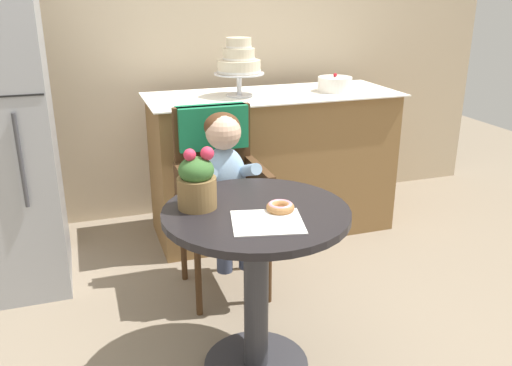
{
  "coord_description": "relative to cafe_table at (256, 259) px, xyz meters",
  "views": [
    {
      "loc": [
        -0.6,
        -1.78,
        1.51
      ],
      "look_at": [
        0.05,
        0.15,
        0.77
      ],
      "focal_mm": 37.72,
      "sensor_mm": 36.0,
      "label": 1
    }
  ],
  "objects": [
    {
      "name": "ground_plane",
      "position": [
        0.0,
        0.0,
        -0.51
      ],
      "size": [
        8.0,
        8.0,
        0.0
      ],
      "primitive_type": "plane",
      "color": "gray"
    },
    {
      "name": "wicker_chair",
      "position": [
        0.04,
        0.73,
        0.13
      ],
      "size": [
        0.42,
        0.45,
        0.95
      ],
      "rotation": [
        0.0,
        0.0,
        -0.1
      ],
      "color": "#472D19",
      "rests_on": "ground"
    },
    {
      "name": "back_wall",
      "position": [
        0.0,
        1.85,
        0.84
      ],
      "size": [
        4.8,
        0.1,
        2.7
      ],
      "primitive_type": "cube",
      "color": "#C1AD8E",
      "rests_on": "ground"
    },
    {
      "name": "tiered_cake_stand",
      "position": [
        0.33,
        1.3,
        0.59
      ],
      "size": [
        0.3,
        0.3,
        0.34
      ],
      "color": "silver",
      "rests_on": "display_counter"
    },
    {
      "name": "paper_napkin",
      "position": [
        -0.0,
        -0.13,
        0.21
      ],
      "size": [
        0.3,
        0.28,
        0.0
      ],
      "primitive_type": "cube",
      "rotation": [
        0.0,
        0.0,
        -0.22
      ],
      "color": "white",
      "rests_on": "cafe_table"
    },
    {
      "name": "cafe_table",
      "position": [
        0.0,
        0.0,
        0.0
      ],
      "size": [
        0.72,
        0.72,
        0.72
      ],
      "color": "black",
      "rests_on": "ground"
    },
    {
      "name": "seated_child",
      "position": [
        0.04,
        0.58,
        0.17
      ],
      "size": [
        0.27,
        0.32,
        0.73
      ],
      "color": "#8CADCC",
      "rests_on": "ground"
    },
    {
      "name": "display_counter",
      "position": [
        0.55,
        1.3,
        -0.05
      ],
      "size": [
        1.56,
        0.62,
        0.9
      ],
      "color": "olive",
      "rests_on": "ground"
    },
    {
      "name": "round_layer_cake",
      "position": [
        0.95,
        1.26,
        0.44
      ],
      "size": [
        0.21,
        0.21,
        0.11
      ],
      "color": "white",
      "rests_on": "display_counter"
    },
    {
      "name": "donut_front",
      "position": [
        0.08,
        -0.04,
        0.23
      ],
      "size": [
        0.11,
        0.11,
        0.03
      ],
      "color": "#AD7542",
      "rests_on": "cafe_table"
    },
    {
      "name": "flower_vase",
      "position": [
        -0.2,
        0.09,
        0.32
      ],
      "size": [
        0.15,
        0.15,
        0.24
      ],
      "color": "brown",
      "rests_on": "cafe_table"
    }
  ]
}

